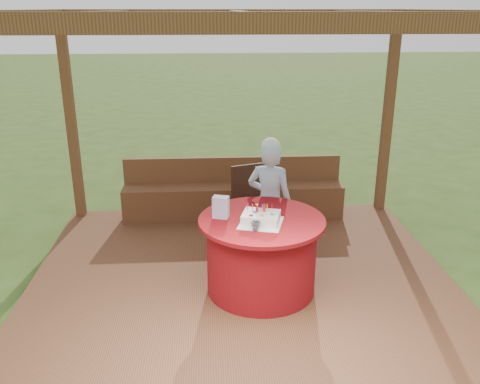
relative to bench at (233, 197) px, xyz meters
name	(u,v)px	position (x,y,z in m)	size (l,w,h in m)	color
ground	(241,286)	(0.00, -1.72, -0.38)	(60.00, 60.00, 0.00)	#324E1A
deck	(241,281)	(0.00, -1.72, -0.32)	(4.50, 4.00, 0.12)	brown
pergola	(242,59)	(0.00, -1.72, 2.02)	(4.50, 4.00, 2.72)	brown
bench	(233,197)	(0.00, 0.00, 0.00)	(3.00, 0.42, 0.80)	brown
table	(261,254)	(0.18, -1.99, 0.13)	(1.25, 1.25, 0.79)	maroon
chair	(252,197)	(0.20, -0.66, 0.24)	(0.57, 0.57, 0.90)	#341C10
elderly_woman	(270,200)	(0.34, -1.30, 0.45)	(0.59, 0.49, 1.43)	#90BAD6
birthday_cake	(261,218)	(0.16, -2.10, 0.57)	(0.49, 0.49, 0.18)	white
gift_bag	(221,207)	(-0.22, -1.93, 0.63)	(0.15, 0.10, 0.22)	#E090C6
drinking_glass	(256,226)	(0.09, -2.27, 0.56)	(0.09, 0.09, 0.09)	white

